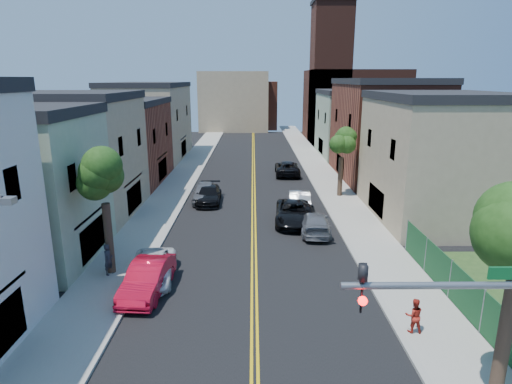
{
  "coord_description": "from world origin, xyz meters",
  "views": [
    {
      "loc": [
        -0.05,
        -7.77,
        10.51
      ],
      "look_at": [
        0.18,
        24.25,
        2.0
      ],
      "focal_mm": 29.9,
      "sensor_mm": 36.0,
      "label": 1
    }
  ],
  "objects_px": {
    "white_pickup": "(152,269)",
    "black_suv_lane": "(294,213)",
    "red_sedan": "(148,278)",
    "grey_car_right": "(315,223)",
    "grey_car_left": "(204,192)",
    "silver_car_right": "(299,199)",
    "black_car_left": "(209,195)",
    "pedestrian_right": "(414,315)",
    "black_car_right": "(303,211)",
    "dark_car_right_far": "(287,168)",
    "pedestrian_left": "(108,259)"
  },
  "relations": [
    {
      "from": "white_pickup",
      "to": "black_suv_lane",
      "type": "xyz_separation_m",
      "value": [
        8.49,
        9.41,
        0.12
      ]
    },
    {
      "from": "black_car_left",
      "to": "grey_car_left",
      "type": "bearing_deg",
      "value": 127.24
    },
    {
      "from": "grey_car_left",
      "to": "black_suv_lane",
      "type": "distance_m",
      "value": 9.52
    },
    {
      "from": "grey_car_right",
      "to": "black_suv_lane",
      "type": "bearing_deg",
      "value": -54.1
    },
    {
      "from": "white_pickup",
      "to": "pedestrian_left",
      "type": "xyz_separation_m",
      "value": [
        -2.43,
        0.46,
        0.34
      ]
    },
    {
      "from": "white_pickup",
      "to": "black_car_right",
      "type": "xyz_separation_m",
      "value": [
        9.3,
        10.25,
        0.02
      ]
    },
    {
      "from": "pedestrian_right",
      "to": "red_sedan",
      "type": "bearing_deg",
      "value": -13.15
    },
    {
      "from": "grey_car_left",
      "to": "black_car_right",
      "type": "relative_size",
      "value": 1.2
    },
    {
      "from": "grey_car_right",
      "to": "pedestrian_left",
      "type": "xyz_separation_m",
      "value": [
        -12.23,
        -6.86,
        0.3
      ]
    },
    {
      "from": "red_sedan",
      "to": "white_pickup",
      "type": "xyz_separation_m",
      "value": [
        -0.13,
        1.38,
        -0.12
      ]
    },
    {
      "from": "grey_car_right",
      "to": "dark_car_right_far",
      "type": "distance_m",
      "value": 18.68
    },
    {
      "from": "black_car_right",
      "to": "red_sedan",
      "type": "bearing_deg",
      "value": 54.52
    },
    {
      "from": "dark_car_right_far",
      "to": "pedestrian_left",
      "type": "distance_m",
      "value": 28.1
    },
    {
      "from": "white_pickup",
      "to": "grey_car_left",
      "type": "distance_m",
      "value": 15.48
    },
    {
      "from": "red_sedan",
      "to": "white_pickup",
      "type": "distance_m",
      "value": 1.4
    },
    {
      "from": "red_sedan",
      "to": "black_car_left",
      "type": "bearing_deg",
      "value": 89.27
    },
    {
      "from": "pedestrian_right",
      "to": "black_suv_lane",
      "type": "bearing_deg",
      "value": -71.58
    },
    {
      "from": "grey_car_left",
      "to": "pedestrian_right",
      "type": "xyz_separation_m",
      "value": [
        11.07,
        -20.58,
        0.07
      ]
    },
    {
      "from": "white_pickup",
      "to": "silver_car_right",
      "type": "distance_m",
      "value": 16.04
    },
    {
      "from": "black_car_right",
      "to": "silver_car_right",
      "type": "xyz_separation_m",
      "value": [
        0.0,
        2.82,
        0.1
      ]
    },
    {
      "from": "pedestrian_left",
      "to": "silver_car_right",
      "type": "bearing_deg",
      "value": -20.95
    },
    {
      "from": "black_suv_lane",
      "to": "pedestrian_left",
      "type": "xyz_separation_m",
      "value": [
        -10.92,
        -8.96,
        0.22
      ]
    },
    {
      "from": "red_sedan",
      "to": "pedestrian_right",
      "type": "distance_m",
      "value": 12.64
    },
    {
      "from": "black_car_left",
      "to": "black_car_right",
      "type": "height_order",
      "value": "black_car_left"
    },
    {
      "from": "dark_car_right_far",
      "to": "pedestrian_right",
      "type": "bearing_deg",
      "value": 96.42
    },
    {
      "from": "pedestrian_left",
      "to": "pedestrian_right",
      "type": "xyz_separation_m",
      "value": [
        14.63,
        -5.59,
        -0.11
      ]
    },
    {
      "from": "silver_car_right",
      "to": "black_car_right",
      "type": "bearing_deg",
      "value": 93.45
    },
    {
      "from": "silver_car_right",
      "to": "black_suv_lane",
      "type": "xyz_separation_m",
      "value": [
        -0.81,
        -3.66,
        0.01
      ]
    },
    {
      "from": "grey_car_left",
      "to": "silver_car_right",
      "type": "height_order",
      "value": "grey_car_left"
    },
    {
      "from": "dark_car_right_far",
      "to": "pedestrian_left",
      "type": "bearing_deg",
      "value": 66.43
    },
    {
      "from": "pedestrian_left",
      "to": "black_suv_lane",
      "type": "bearing_deg",
      "value": -28.69
    },
    {
      "from": "grey_car_left",
      "to": "white_pickup",
      "type": "bearing_deg",
      "value": -96.5
    },
    {
      "from": "white_pickup",
      "to": "pedestrian_right",
      "type": "height_order",
      "value": "pedestrian_right"
    },
    {
      "from": "grey_car_left",
      "to": "grey_car_right",
      "type": "distance_m",
      "value": 11.88
    },
    {
      "from": "black_car_right",
      "to": "black_suv_lane",
      "type": "xyz_separation_m",
      "value": [
        -0.81,
        -0.84,
        0.11
      ]
    },
    {
      "from": "white_pickup",
      "to": "dark_car_right_far",
      "type": "bearing_deg",
      "value": 65.37
    },
    {
      "from": "red_sedan",
      "to": "black_suv_lane",
      "type": "bearing_deg",
      "value": 56.62
    },
    {
      "from": "red_sedan",
      "to": "black_suv_lane",
      "type": "relative_size",
      "value": 0.84
    },
    {
      "from": "black_car_left",
      "to": "pedestrian_left",
      "type": "relative_size",
      "value": 2.91
    },
    {
      "from": "red_sedan",
      "to": "dark_car_right_far",
      "type": "distance_m",
      "value": 28.87
    },
    {
      "from": "white_pickup",
      "to": "black_car_right",
      "type": "distance_m",
      "value": 13.84
    },
    {
      "from": "dark_car_right_far",
      "to": "pedestrian_left",
      "type": "relative_size",
      "value": 3.28
    },
    {
      "from": "grey_car_left",
      "to": "pedestrian_right",
      "type": "relative_size",
      "value": 3.23
    },
    {
      "from": "grey_car_left",
      "to": "black_car_left",
      "type": "xyz_separation_m",
      "value": [
        0.45,
        -0.57,
        -0.1
      ]
    },
    {
      "from": "black_car_right",
      "to": "grey_car_left",
      "type": "bearing_deg",
      "value": -29.66
    },
    {
      "from": "white_pickup",
      "to": "pedestrian_right",
      "type": "distance_m",
      "value": 13.24
    },
    {
      "from": "black_car_left",
      "to": "silver_car_right",
      "type": "height_order",
      "value": "silver_car_right"
    },
    {
      "from": "black_suv_lane",
      "to": "pedestrian_right",
      "type": "height_order",
      "value": "pedestrian_right"
    },
    {
      "from": "black_car_right",
      "to": "silver_car_right",
      "type": "distance_m",
      "value": 2.82
    },
    {
      "from": "white_pickup",
      "to": "dark_car_right_far",
      "type": "xyz_separation_m",
      "value": [
        9.3,
        25.99,
        0.11
      ]
    }
  ]
}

